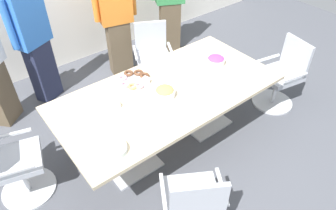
% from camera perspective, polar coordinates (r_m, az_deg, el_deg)
% --- Properties ---
extents(ground_plane, '(10.00, 10.00, 0.01)m').
position_cam_1_polar(ground_plane, '(3.81, 0.00, -6.39)').
color(ground_plane, '#4C4F56').
extents(conference_table, '(2.40, 1.20, 0.75)m').
position_cam_1_polar(conference_table, '(3.38, 0.00, 0.97)').
color(conference_table, '#CCB793').
rests_on(conference_table, ground).
extents(office_chair_0, '(0.73, 0.73, 0.91)m').
position_cam_1_polar(office_chair_0, '(4.45, -2.78, 8.25)').
color(office_chair_0, silver).
rests_on(office_chair_0, ground).
extents(office_chair_1, '(0.67, 0.67, 0.91)m').
position_cam_1_polar(office_chair_1, '(3.36, -26.63, -9.91)').
color(office_chair_1, silver).
rests_on(office_chair_1, ground).
extents(office_chair_2, '(0.74, 0.74, 0.91)m').
position_cam_1_polar(office_chair_2, '(2.78, 4.57, -18.03)').
color(office_chair_2, silver).
rests_on(office_chair_2, ground).
extents(office_chair_3, '(0.64, 0.64, 0.91)m').
position_cam_1_polar(office_chair_3, '(4.35, 20.01, 4.76)').
color(office_chair_3, silver).
rests_on(office_chair_3, ground).
extents(person_standing_1, '(0.58, 0.39, 1.75)m').
position_cam_1_polar(person_standing_1, '(4.28, -23.44, 11.21)').
color(person_standing_1, '#232842').
rests_on(person_standing_1, ground).
extents(person_standing_2, '(0.61, 0.31, 1.72)m').
position_cam_1_polar(person_standing_2, '(4.57, -9.44, 15.60)').
color(person_standing_2, brown).
rests_on(person_standing_2, ground).
extents(snack_bowl_cookies, '(0.21, 0.21, 0.11)m').
position_cam_1_polar(snack_bowl_cookies, '(3.19, -0.59, 2.40)').
color(snack_bowl_cookies, white).
rests_on(snack_bowl_cookies, conference_table).
extents(snack_bowl_candy_mix, '(0.22, 0.22, 0.10)m').
position_cam_1_polar(snack_bowl_candy_mix, '(3.75, 8.73, 8.12)').
color(snack_bowl_candy_mix, white).
rests_on(snack_bowl_candy_mix, conference_table).
extents(donut_platter, '(0.37, 0.37, 0.04)m').
position_cam_1_polar(donut_platter, '(3.44, -6.16, 4.60)').
color(donut_platter, white).
rests_on(donut_platter, conference_table).
extents(plate_stack, '(0.22, 0.22, 0.05)m').
position_cam_1_polar(plate_stack, '(2.70, -9.76, -7.94)').
color(plate_stack, white).
rests_on(plate_stack, conference_table).
extents(napkin_pile, '(0.20, 0.20, 0.06)m').
position_cam_1_polar(napkin_pile, '(3.14, -11.14, 0.14)').
color(napkin_pile, white).
rests_on(napkin_pile, conference_table).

